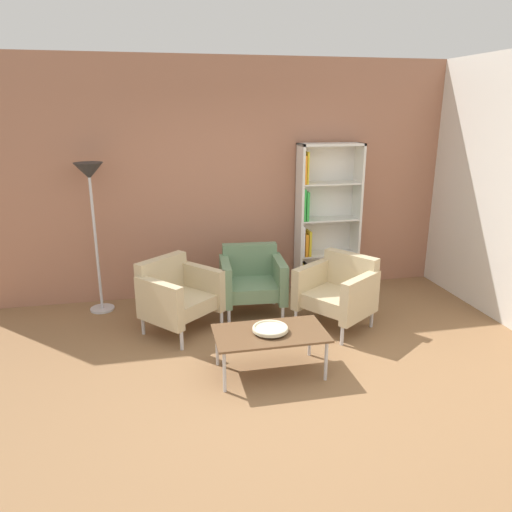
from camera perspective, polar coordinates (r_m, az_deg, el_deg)
ground_plane at (r=4.31m, az=2.27°, el=-15.47°), size 8.32×8.32×0.00m
brick_back_panel at (r=6.11m, az=-3.30°, el=8.86°), size 6.40×0.12×2.90m
bookshelf_tall at (r=6.30m, az=7.81°, el=4.05°), size 0.80×0.30×1.90m
coffee_table_low at (r=4.39m, az=1.68°, el=-9.30°), size 1.00×0.56×0.40m
decorative_bowl at (r=4.36m, az=1.69°, el=-8.51°), size 0.32×0.32×0.05m
armchair_near_window at (r=5.62m, az=-0.48°, el=-2.75°), size 0.76×0.71×0.78m
armchair_corner_red at (r=5.24m, az=-9.24°, el=-4.45°), size 0.95×0.94×0.78m
armchair_by_bookshelf at (r=5.36m, az=9.65°, el=-3.99°), size 0.93×0.95×0.78m
floor_lamp_torchiere at (r=5.74m, az=-18.85°, el=7.44°), size 0.32×0.32×1.74m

